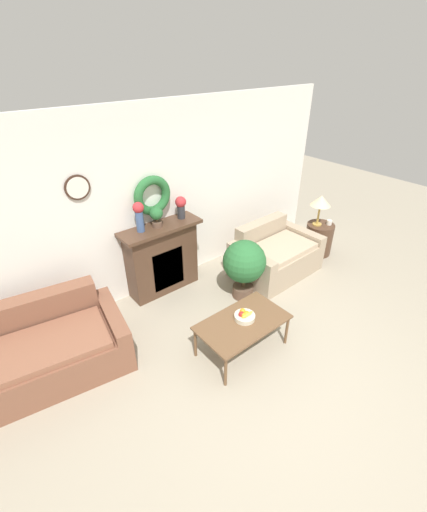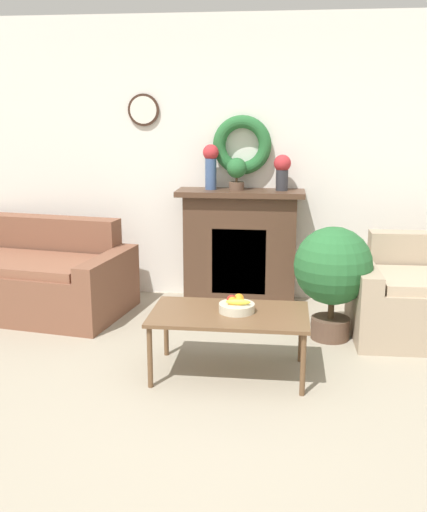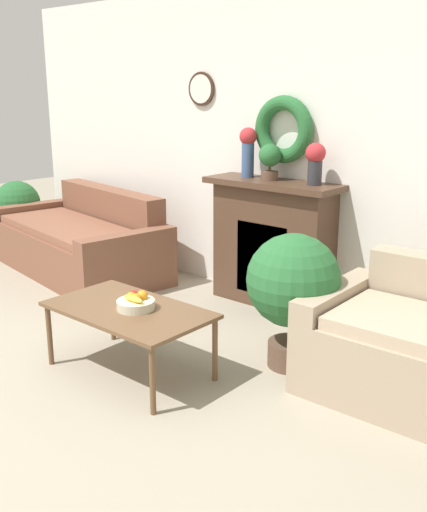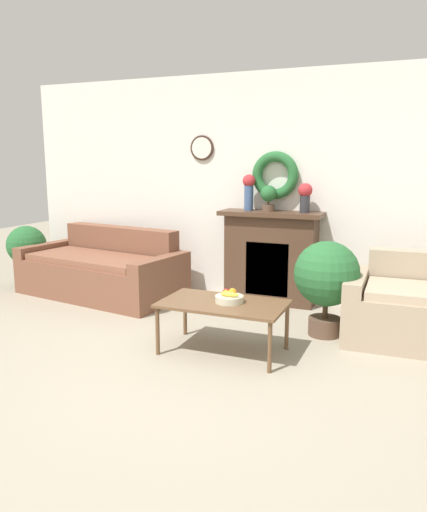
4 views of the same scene
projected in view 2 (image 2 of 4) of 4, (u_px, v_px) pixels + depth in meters
ground_plane at (204, 434)px, 3.45m from camera, size 16.00×16.00×0.00m
wall_back at (241, 160)px, 5.78m from camera, size 6.80×0.19×2.70m
fireplace at (240, 246)px, 5.77m from camera, size 1.20×0.41×1.09m
couch_left at (18, 277)px, 5.60m from camera, size 2.20×1.31×0.83m
coffee_table at (229, 318)px, 4.15m from camera, size 1.09×0.63×0.46m
fruit_bowl at (237, 306)px, 4.15m from camera, size 0.25×0.25×0.12m
vase_on_mantel_left at (211, 163)px, 5.62m from camera, size 0.15×0.15×0.42m
vase_on_mantel_right at (282, 170)px, 5.56m from camera, size 0.16×0.16×0.33m
potted_plant_on_mantel at (237, 171)px, 5.59m from camera, size 0.19×0.19×0.30m
potted_plant_floor_by_loveseat at (333, 270)px, 4.78m from camera, size 0.63×0.63×0.93m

